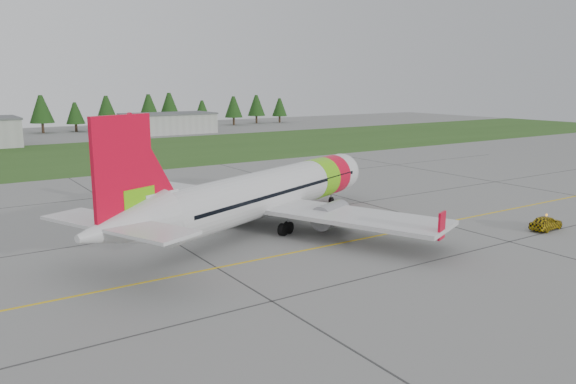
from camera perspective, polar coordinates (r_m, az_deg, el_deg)
ground at (r=46.40m, az=14.40°, el=-6.83°), size 320.00×320.00×0.00m
aircraft at (r=54.51m, az=-2.29°, el=-0.11°), size 37.04×35.17×11.80m
follow_me_car at (r=59.25m, az=24.83°, el=-1.61°), size 1.50×1.73×4.04m
grass_strip at (r=116.95m, az=-16.86°, el=3.79°), size 320.00×50.00×0.03m
taxi_guideline at (r=51.82m, az=7.84°, el=-4.67°), size 120.00×0.25×0.02m
hangar_east at (r=158.75m, az=-12.04°, el=6.78°), size 24.00×12.00×5.20m
treeline at (r=170.76m, az=-22.48°, el=7.28°), size 160.00×8.00×10.00m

